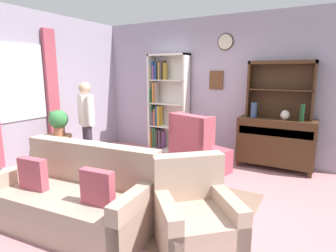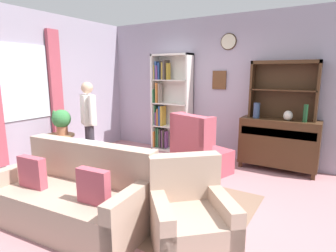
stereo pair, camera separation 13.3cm
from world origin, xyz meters
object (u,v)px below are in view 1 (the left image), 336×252
Objects in this scene: couch_floral at (77,199)px; person_reading at (86,120)px; potted_plant_small at (81,155)px; bottle_wine at (302,113)px; armchair_floral at (195,219)px; wingback_chair at (197,152)px; sideboard_hutch at (281,82)px; book_stack at (114,164)px; bookshelf at (165,104)px; coffee_table at (121,170)px; vase_tall at (254,110)px; vase_round at (285,115)px; potted_plant_large at (58,121)px; plant_stand at (57,149)px; sideboard at (275,141)px.

couch_floral is 1.20× the size of person_reading.
couch_floral is 5.66× the size of potted_plant_small.
armchair_floral is at bearing -105.00° from bottle_wine.
couch_floral is at bearing -104.62° from wingback_chair.
sideboard_hutch reaches higher than person_reading.
bottle_wine reaches higher than book_stack.
bookshelf is 2.43m from coffee_table.
vase_tall is at bearing 33.14° from person_reading.
vase_round is (0.52, 0.01, -0.05)m from vase_tall.
book_stack is at bearing -149.36° from coffee_table.
person_reading is at bearing -153.71° from bottle_wine.
plant_stand is at bearing -137.55° from potted_plant_large.
vase_round is (2.46, -0.15, -0.03)m from bookshelf.
sideboard is 1.24× the size of wingback_chair.
vase_round is 2.90m from coffee_table.
couch_floral is at bearing -78.08° from bookshelf.
bottle_wine reaches higher than coffee_table.
couch_floral is at bearing -84.41° from coffee_table.
coffee_table is (0.58, -2.26, -0.68)m from bookshelf.
bottle_wine is at bearing 43.98° from book_stack.
coffee_table is at bearing -135.63° from bottle_wine.
vase_tall is 0.43× the size of plant_stand.
armchair_floral is 2.83m from person_reading.
bottle_wine is 4.13m from potted_plant_large.
bookshelf is at bearing 176.49° from vase_round.
potted_plant_small is (-0.88, -1.65, -0.84)m from bookshelf.
bookshelf is at bearing 102.31° from book_stack.
person_reading is at bearing 31.96° from plant_stand.
bottle_wine is 0.36× the size of coffee_table.
sideboard is 3.84m from potted_plant_large.
vase_round is at bearing 1.49° from vase_tall.
person_reading reaches higher than plant_stand.
vase_round is 0.58× the size of bottle_wine.
person_reading reaches higher than potted_plant_large.
wingback_chair is 0.67× the size of person_reading.
potted_plant_large is (-2.19, -1.01, 0.51)m from wingback_chair.
book_stack is at bearing -9.03° from plant_stand.
couch_floral is at bearing -33.13° from plant_stand.
bookshelf is at bearing 140.14° from wingback_chair.
person_reading is at bearing -146.86° from vase_tall.
plant_stand is at bearing 172.98° from coffee_table.
vase_tall reaches higher than book_stack.
person_reading is at bearing 157.22° from armchair_floral.
vase_tall is at bearing 179.34° from bottle_wine.
sideboard is 0.69m from bottle_wine.
vase_round is at bearing -53.52° from sideboard_hutch.
wingback_chair reaches higher than couch_floral.
vase_tall is at bearing -178.51° from vase_round.
sideboard is 3.94× the size of potted_plant_small.
vase_tall is 3.56m from plant_stand.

